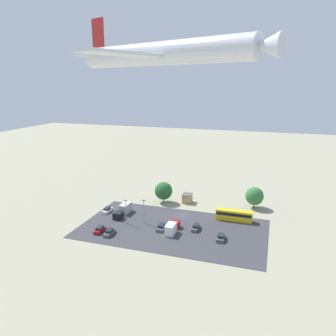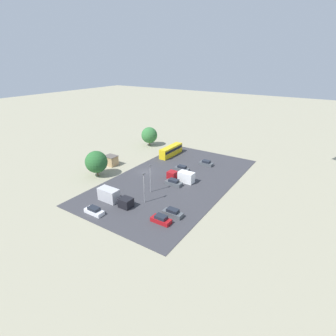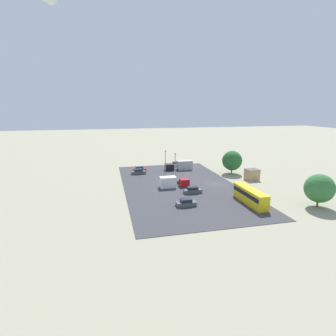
{
  "view_description": "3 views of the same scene",
  "coord_description": "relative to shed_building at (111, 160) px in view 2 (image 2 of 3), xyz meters",
  "views": [
    {
      "loc": [
        -26.22,
        94.22,
        41.27
      ],
      "look_at": [
        -4.39,
        27.81,
        23.05
      ],
      "focal_mm": 35.0,
      "sensor_mm": 36.0,
      "label": 1
    },
    {
      "loc": [
        56.18,
        45.0,
        31.21
      ],
      "look_at": [
        5.78,
        11.96,
        6.01
      ],
      "focal_mm": 28.0,
      "sensor_mm": 36.0,
      "label": 2
    },
    {
      "loc": [
        -65.64,
        29.03,
        20.9
      ],
      "look_at": [
        5.34,
        12.33,
        3.96
      ],
      "focal_mm": 28.0,
      "sensor_mm": 36.0,
      "label": 3
    }
  ],
  "objects": [
    {
      "name": "ground_plane",
      "position": [
        -1.58,
        12.31,
        -1.56
      ],
      "size": [
        400.0,
        400.0,
        0.0
      ],
      "primitive_type": "plane",
      "color": "gray"
    },
    {
      "name": "parking_lot_surface",
      "position": [
        -1.58,
        22.51,
        -1.52
      ],
      "size": [
        53.69,
        30.14,
        0.08
      ],
      "color": "#38383D",
      "rests_on": "ground"
    },
    {
      "name": "shed_building",
      "position": [
        0.0,
        0.0,
        0.0
      ],
      "size": [
        3.28,
        3.84,
        3.1
      ],
      "color": "tan",
      "rests_on": "ground"
    },
    {
      "name": "bus",
      "position": [
        -17.87,
        11.03,
        0.3
      ],
      "size": [
        11.06,
        2.52,
        3.3
      ],
      "rotation": [
        0.0,
        0.0,
        1.57
      ],
      "color": "gold",
      "rests_on": "ground"
    },
    {
      "name": "parked_car_0",
      "position": [
        13.98,
        31.89,
        -0.79
      ],
      "size": [
        1.78,
        4.49,
        1.64
      ],
      "rotation": [
        0.0,
        0.0,
        3.14
      ],
      "color": "#4C5156",
      "rests_on": "ground"
    },
    {
      "name": "parked_car_1",
      "position": [
        17.38,
        31.2,
        -0.8
      ],
      "size": [
        1.92,
        4.28,
        1.61
      ],
      "color": "maroon",
      "rests_on": "ground"
    },
    {
      "name": "parked_car_2",
      "position": [
        -8.21,
        21.15,
        -0.8
      ],
      "size": [
        1.73,
        4.48,
        1.61
      ],
      "rotation": [
        0.0,
        0.0,
        3.14
      ],
      "color": "#4C5156",
      "rests_on": "ground"
    },
    {
      "name": "parked_car_3",
      "position": [
        1.26,
        24.15,
        -0.81
      ],
      "size": [
        1.93,
        4.63,
        1.61
      ],
      "rotation": [
        0.0,
        0.0,
        3.14
      ],
      "color": "#4C5156",
      "rests_on": "ground"
    },
    {
      "name": "parked_car_4",
      "position": [
        22.62,
        17.17,
        -0.83
      ],
      "size": [
        1.84,
        4.58,
        1.56
      ],
      "color": "silver",
      "rests_on": "ground"
    },
    {
      "name": "parked_car_5",
      "position": [
        -16.18,
        25.32,
        -0.81
      ],
      "size": [
        1.94,
        4.25,
        1.6
      ],
      "color": "#4C5156",
      "rests_on": "ground"
    },
    {
      "name": "parked_truck_0",
      "position": [
        16.72,
        17.25,
        -0.07
      ],
      "size": [
        2.52,
        9.28,
        3.07
      ],
      "color": "black",
      "rests_on": "ground"
    },
    {
      "name": "parked_truck_1",
      "position": [
        -2.15,
        24.76,
        -0.16
      ],
      "size": [
        2.39,
        7.82,
        2.88
      ],
      "rotation": [
        0.0,
        0.0,
        3.14
      ],
      "color": "maroon",
      "rests_on": "ground"
    },
    {
      "name": "tree_near_shed",
      "position": [
        -22.94,
        -2.1,
        2.59
      ],
      "size": [
        6.11,
        6.11,
        7.2
      ],
      "color": "brown",
      "rests_on": "ground"
    },
    {
      "name": "tree_apron_mid",
      "position": [
        8.06,
        2.51,
        2.69
      ],
      "size": [
        6.3,
        6.3,
        7.4
      ],
      "color": "brown",
      "rests_on": "ground"
    },
    {
      "name": "light_pole_lot_centre",
      "position": [
        7.81,
        21.44,
        2.6
      ],
      "size": [
        0.9,
        0.28,
        7.31
      ],
      "color": "gray",
      "rests_on": "ground"
    },
    {
      "name": "light_pole_lot_edge",
      "position": [
        12.83,
        23.36,
        2.66
      ],
      "size": [
        0.9,
        0.28,
        7.42
      ],
      "color": "gray",
      "rests_on": "ground"
    }
  ]
}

